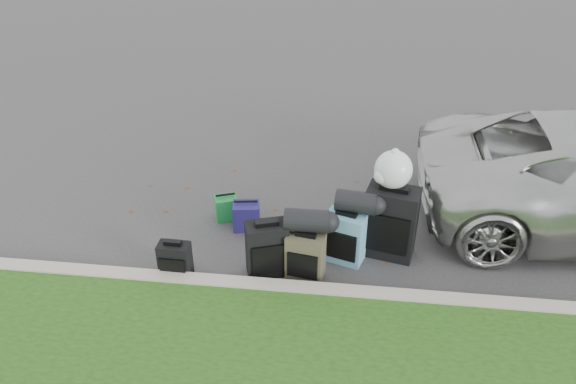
# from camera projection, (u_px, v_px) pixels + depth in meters

# --- Properties ---
(ground) EXTENTS (120.00, 120.00, 0.00)m
(ground) POSITION_uv_depth(u_px,v_px,m) (294.00, 240.00, 6.78)
(ground) COLOR #383535
(ground) RESTS_ON ground
(curb) EXTENTS (120.00, 0.18, 0.15)m
(curb) POSITION_uv_depth(u_px,v_px,m) (284.00, 290.00, 5.90)
(curb) COLOR #9E937F
(curb) RESTS_ON ground
(suitcase_small_black) EXTENTS (0.35, 0.20, 0.43)m
(suitcase_small_black) POSITION_uv_depth(u_px,v_px,m) (175.00, 260.00, 6.10)
(suitcase_small_black) COLOR black
(suitcase_small_black) RESTS_ON ground
(suitcase_large_black_left) EXTENTS (0.51, 0.39, 0.64)m
(suitcase_large_black_left) POSITION_uv_depth(u_px,v_px,m) (267.00, 249.00, 6.10)
(suitcase_large_black_left) COLOR black
(suitcase_large_black_left) RESTS_ON ground
(suitcase_olive) EXTENTS (0.44, 0.31, 0.55)m
(suitcase_olive) POSITION_uv_depth(u_px,v_px,m) (305.00, 256.00, 6.06)
(suitcase_olive) COLOR #393525
(suitcase_olive) RESTS_ON ground
(suitcase_teal) EXTENTS (0.49, 0.38, 0.61)m
(suitcase_teal) POSITION_uv_depth(u_px,v_px,m) (345.00, 237.00, 6.31)
(suitcase_teal) COLOR teal
(suitcase_teal) RESTS_ON ground
(suitcase_large_black_right) EXTENTS (0.64, 0.47, 0.86)m
(suitcase_large_black_right) POSITION_uv_depth(u_px,v_px,m) (391.00, 222.00, 6.34)
(suitcase_large_black_right) COLOR black
(suitcase_large_black_right) RESTS_ON ground
(tote_green) EXTENTS (0.33, 0.30, 0.31)m
(tote_green) POSITION_uv_depth(u_px,v_px,m) (226.00, 208.00, 7.11)
(tote_green) COLOR #1D8337
(tote_green) RESTS_ON ground
(tote_navy) EXTENTS (0.35, 0.30, 0.34)m
(tote_navy) POSITION_uv_depth(u_px,v_px,m) (246.00, 216.00, 6.92)
(tote_navy) COLOR navy
(tote_navy) RESTS_ON ground
(duffel_left) EXTENTS (0.47, 0.26, 0.25)m
(duffel_left) POSITION_uv_depth(u_px,v_px,m) (306.00, 221.00, 5.93)
(duffel_left) COLOR black
(duffel_left) RESTS_ON suitcase_olive
(duffel_right) EXTENTS (0.47, 0.31, 0.25)m
(duffel_right) POSITION_uv_depth(u_px,v_px,m) (356.00, 202.00, 6.14)
(duffel_right) COLOR black
(duffel_right) RESTS_ON suitcase_teal
(trash_bag) EXTENTS (0.42, 0.42, 0.42)m
(trash_bag) POSITION_uv_depth(u_px,v_px,m) (393.00, 170.00, 6.08)
(trash_bag) COLOR white
(trash_bag) RESTS_ON suitcase_large_black_right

